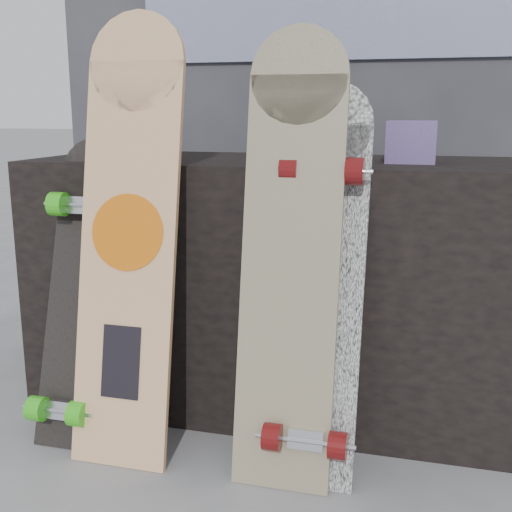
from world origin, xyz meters
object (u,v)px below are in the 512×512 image
(skateboard_dark, at_px, (78,287))
(longboard_celtic, at_px, (291,244))
(longboard_cascadia, at_px, (318,276))
(vendor_table, at_px, (289,284))
(longboard_geisha, at_px, (129,226))

(skateboard_dark, bearing_deg, longboard_celtic, -3.99)
(longboard_celtic, bearing_deg, longboard_cascadia, 27.06)
(vendor_table, xyz_separation_m, longboard_cascadia, (0.16, -0.38, 0.13))
(longboard_celtic, xyz_separation_m, longboard_cascadia, (0.07, 0.03, -0.09))
(longboard_cascadia, bearing_deg, longboard_celtic, -152.94)
(skateboard_dark, bearing_deg, vendor_table, 33.84)
(vendor_table, height_order, skateboard_dark, skateboard_dark)
(vendor_table, xyz_separation_m, skateboard_dark, (-0.55, -0.37, 0.05))
(longboard_cascadia, relative_size, skateboard_dark, 1.18)
(longboard_celtic, distance_m, longboard_cascadia, 0.11)
(skateboard_dark, bearing_deg, longboard_cascadia, -0.90)
(vendor_table, distance_m, longboard_cascadia, 0.43)
(longboard_celtic, relative_size, skateboard_dark, 1.33)
(longboard_cascadia, distance_m, skateboard_dark, 0.71)
(vendor_table, bearing_deg, longboard_geisha, -131.72)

